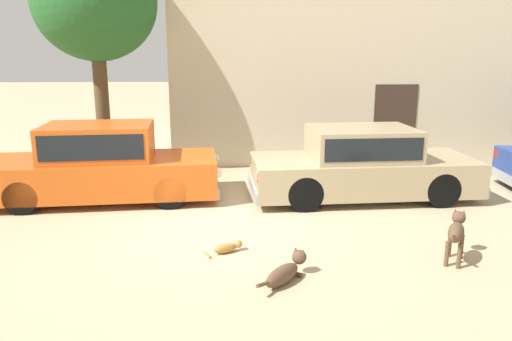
# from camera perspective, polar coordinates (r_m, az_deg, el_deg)

# --- Properties ---
(ground_plane) EXTENTS (80.00, 80.00, 0.00)m
(ground_plane) POSITION_cam_1_polar(r_m,az_deg,el_deg) (8.64, -3.76, -6.17)
(ground_plane) COLOR tan
(parked_sedan_nearest) EXTENTS (4.73, 2.03, 1.53)m
(parked_sedan_nearest) POSITION_cam_1_polar(r_m,az_deg,el_deg) (10.25, -17.42, 0.79)
(parked_sedan_nearest) COLOR #D15619
(parked_sedan_nearest) RESTS_ON ground_plane
(parked_sedan_second) EXTENTS (4.67, 2.02, 1.44)m
(parked_sedan_second) POSITION_cam_1_polar(r_m,az_deg,el_deg) (10.20, 12.18, 0.81)
(parked_sedan_second) COLOR tan
(parked_sedan_second) RESTS_ON ground_plane
(stray_dog_spotted) EXTENTS (0.76, 0.89, 0.36)m
(stray_dog_spotted) POSITION_cam_1_polar(r_m,az_deg,el_deg) (6.55, 3.51, -11.51)
(stray_dog_spotted) COLOR brown
(stray_dog_spotted) RESTS_ON ground_plane
(stray_dog_tan) EXTENTS (0.52, 0.87, 0.69)m
(stray_dog_tan) POSITION_cam_1_polar(r_m,az_deg,el_deg) (7.58, 22.17, -6.53)
(stray_dog_tan) COLOR brown
(stray_dog_tan) RESTS_ON ground_plane
(stray_cat) EXTENTS (0.58, 0.37, 0.17)m
(stray_cat) POSITION_cam_1_polar(r_m,az_deg,el_deg) (7.44, -3.33, -8.88)
(stray_cat) COLOR #B77F3D
(stray_cat) RESTS_ON ground_plane
(acacia_tree_left) EXTENTS (2.89, 2.60, 5.41)m
(acacia_tree_left) POSITION_cam_1_polar(r_m,az_deg,el_deg) (12.67, -18.15, 17.91)
(acacia_tree_left) COLOR brown
(acacia_tree_left) RESTS_ON ground_plane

